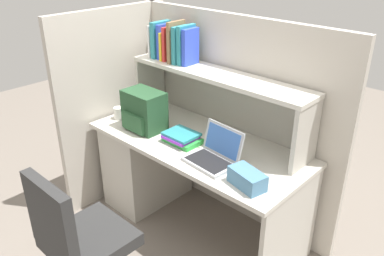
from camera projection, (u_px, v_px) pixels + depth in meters
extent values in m
plane|color=slate|center=(196.00, 224.00, 3.10)|extent=(8.00, 8.00, 0.00)
cube|color=beige|center=(197.00, 143.00, 2.78)|extent=(1.60, 0.70, 0.03)
cube|color=beige|center=(148.00, 161.00, 3.28)|extent=(0.40, 0.64, 0.70)
cube|color=beige|center=(289.00, 236.00, 2.46)|extent=(0.03, 0.64, 0.70)
cube|color=#BCB5A8|center=(231.00, 119.00, 3.01)|extent=(1.84, 0.05, 1.55)
cube|color=#BCB5A8|center=(116.00, 105.00, 3.25)|extent=(0.05, 1.06, 1.55)
cube|color=#BCB7AC|center=(151.00, 83.00, 3.25)|extent=(0.03, 0.28, 0.42)
cube|color=#BCB7AC|center=(306.00, 136.00, 2.38)|extent=(0.03, 0.28, 0.42)
cube|color=beige|center=(217.00, 75.00, 2.72)|extent=(1.44, 0.28, 0.03)
cube|color=white|center=(155.00, 41.00, 3.03)|extent=(0.02, 0.14, 0.24)
cube|color=teal|center=(161.00, 39.00, 3.01)|extent=(0.04, 0.18, 0.27)
cube|color=blue|center=(164.00, 41.00, 2.97)|extent=(0.03, 0.13, 0.26)
cube|color=yellow|center=(168.00, 46.00, 2.96)|extent=(0.02, 0.16, 0.21)
cube|color=red|center=(171.00, 43.00, 2.94)|extent=(0.02, 0.17, 0.25)
cube|color=olive|center=(174.00, 42.00, 2.92)|extent=(0.03, 0.13, 0.28)
cube|color=olive|center=(176.00, 42.00, 2.88)|extent=(0.03, 0.17, 0.30)
cube|color=teal|center=(180.00, 45.00, 2.86)|extent=(0.04, 0.15, 0.27)
cube|color=teal|center=(186.00, 45.00, 2.84)|extent=(0.03, 0.17, 0.28)
cube|color=blue|center=(190.00, 47.00, 2.82)|extent=(0.04, 0.15, 0.26)
cube|color=#B7BABF|center=(210.00, 162.00, 2.50)|extent=(0.33, 0.25, 0.02)
cube|color=black|center=(209.00, 161.00, 2.49)|extent=(0.29, 0.19, 0.00)
cube|color=#B7BABF|center=(223.00, 141.00, 2.53)|extent=(0.31, 0.09, 0.20)
cube|color=#3F72CC|center=(222.00, 141.00, 2.52)|extent=(0.28, 0.07, 0.16)
cube|color=#264C2D|center=(144.00, 110.00, 2.90)|extent=(0.30, 0.20, 0.29)
cube|color=#2B5734|center=(134.00, 123.00, 2.86)|extent=(0.22, 0.04, 0.13)
cube|color=silver|center=(135.00, 113.00, 3.17)|extent=(0.08, 0.12, 0.03)
cylinder|color=white|center=(119.00, 113.00, 3.10)|extent=(0.08, 0.08, 0.09)
cube|color=teal|center=(247.00, 179.00, 2.26)|extent=(0.24, 0.17, 0.10)
cube|color=green|center=(183.00, 140.00, 2.76)|extent=(0.25, 0.17, 0.03)
cube|color=purple|center=(181.00, 137.00, 2.74)|extent=(0.20, 0.18, 0.02)
cube|color=teal|center=(181.00, 134.00, 2.74)|extent=(0.22, 0.18, 0.02)
cube|color=#2D2D2D|center=(90.00, 240.00, 2.29)|extent=(0.44, 0.44, 0.08)
cube|color=#2D2D2D|center=(51.00, 220.00, 2.04)|extent=(0.40, 0.06, 0.44)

